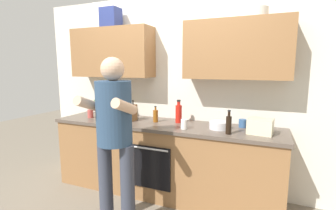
{
  "coord_description": "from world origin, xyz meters",
  "views": [
    {
      "loc": [
        1.18,
        -2.68,
        1.59
      ],
      "look_at": [
        0.11,
        -0.1,
        1.15
      ],
      "focal_mm": 26.2,
      "sensor_mm": 36.0,
      "label": 1
    }
  ],
  "objects_px": {
    "bottle_soy": "(229,124)",
    "cup_ceramic": "(90,114)",
    "bottle_syrup": "(156,116)",
    "mixing_bowl": "(219,125)",
    "person_standing": "(114,130)",
    "bottle_oil": "(128,110)",
    "knife_block": "(131,113)",
    "cup_coffee": "(184,124)",
    "potted_herb": "(101,105)",
    "bottle_hotsauce": "(179,113)",
    "cup_tea": "(243,123)",
    "bottle_vinegar": "(115,109)",
    "grocery_bag_rice": "(260,126)"
  },
  "relations": [
    {
      "from": "bottle_soy",
      "to": "cup_ceramic",
      "type": "relative_size",
      "value": 2.3
    },
    {
      "from": "bottle_syrup",
      "to": "mixing_bowl",
      "type": "xyz_separation_m",
      "value": [
        0.8,
        -0.04,
        -0.04
      ]
    },
    {
      "from": "person_standing",
      "to": "mixing_bowl",
      "type": "distance_m",
      "value": 1.15
    },
    {
      "from": "bottle_oil",
      "to": "knife_block",
      "type": "height_order",
      "value": "knife_block"
    },
    {
      "from": "person_standing",
      "to": "cup_coffee",
      "type": "height_order",
      "value": "person_standing"
    },
    {
      "from": "person_standing",
      "to": "potted_herb",
      "type": "relative_size",
      "value": 6.12
    },
    {
      "from": "bottle_hotsauce",
      "to": "bottle_syrup",
      "type": "xyz_separation_m",
      "value": [
        -0.28,
        -0.08,
        -0.04
      ]
    },
    {
      "from": "person_standing",
      "to": "cup_ceramic",
      "type": "relative_size",
      "value": 15.37
    },
    {
      "from": "cup_tea",
      "to": "mixing_bowl",
      "type": "bearing_deg",
      "value": -143.14
    },
    {
      "from": "bottle_vinegar",
      "to": "cup_tea",
      "type": "distance_m",
      "value": 1.64
    },
    {
      "from": "bottle_hotsauce",
      "to": "person_standing",
      "type": "bearing_deg",
      "value": -110.81
    },
    {
      "from": "cup_coffee",
      "to": "cup_tea",
      "type": "height_order",
      "value": "cup_coffee"
    },
    {
      "from": "cup_tea",
      "to": "knife_block",
      "type": "distance_m",
      "value": 1.37
    },
    {
      "from": "bottle_hotsauce",
      "to": "cup_tea",
      "type": "distance_m",
      "value": 0.77
    },
    {
      "from": "person_standing",
      "to": "cup_coffee",
      "type": "distance_m",
      "value": 0.79
    },
    {
      "from": "bottle_vinegar",
      "to": "cup_ceramic",
      "type": "relative_size",
      "value": 2.78
    },
    {
      "from": "bottle_oil",
      "to": "grocery_bag_rice",
      "type": "distance_m",
      "value": 1.76
    },
    {
      "from": "mixing_bowl",
      "to": "knife_block",
      "type": "bearing_deg",
      "value": -179.64
    },
    {
      "from": "person_standing",
      "to": "bottle_syrup",
      "type": "relative_size",
      "value": 8.28
    },
    {
      "from": "cup_coffee",
      "to": "grocery_bag_rice",
      "type": "height_order",
      "value": "grocery_bag_rice"
    },
    {
      "from": "bottle_oil",
      "to": "mixing_bowl",
      "type": "xyz_separation_m",
      "value": [
        1.31,
        -0.2,
        -0.05
      ]
    },
    {
      "from": "person_standing",
      "to": "bottle_hotsauce",
      "type": "height_order",
      "value": "person_standing"
    },
    {
      "from": "bottle_vinegar",
      "to": "mixing_bowl",
      "type": "height_order",
      "value": "bottle_vinegar"
    },
    {
      "from": "bottle_vinegar",
      "to": "cup_coffee",
      "type": "bearing_deg",
      "value": -8.95
    },
    {
      "from": "bottle_hotsauce",
      "to": "bottle_syrup",
      "type": "bearing_deg",
      "value": -164.42
    },
    {
      "from": "bottle_soy",
      "to": "grocery_bag_rice",
      "type": "height_order",
      "value": "bottle_soy"
    },
    {
      "from": "bottle_hotsauce",
      "to": "cup_ceramic",
      "type": "height_order",
      "value": "bottle_hotsauce"
    },
    {
      "from": "cup_ceramic",
      "to": "bottle_hotsauce",
      "type": "bearing_deg",
      "value": 8.17
    },
    {
      "from": "cup_coffee",
      "to": "bottle_oil",
      "type": "bearing_deg",
      "value": 159.6
    },
    {
      "from": "cup_tea",
      "to": "bottle_vinegar",
      "type": "bearing_deg",
      "value": -174.16
    },
    {
      "from": "person_standing",
      "to": "bottle_vinegar",
      "type": "height_order",
      "value": "person_standing"
    },
    {
      "from": "bottle_hotsauce",
      "to": "grocery_bag_rice",
      "type": "relative_size",
      "value": 1.17
    },
    {
      "from": "bottle_vinegar",
      "to": "cup_tea",
      "type": "height_order",
      "value": "bottle_vinegar"
    },
    {
      "from": "mixing_bowl",
      "to": "knife_block",
      "type": "relative_size",
      "value": 0.83
    },
    {
      "from": "bottle_vinegar",
      "to": "bottle_oil",
      "type": "xyz_separation_m",
      "value": [
        0.08,
        0.19,
        -0.03
      ]
    },
    {
      "from": "bottle_vinegar",
      "to": "cup_coffee",
      "type": "xyz_separation_m",
      "value": [
        1.03,
        -0.16,
        -0.07
      ]
    },
    {
      "from": "bottle_vinegar",
      "to": "bottle_hotsauce",
      "type": "bearing_deg",
      "value": 6.89
    },
    {
      "from": "potted_herb",
      "to": "knife_block",
      "type": "bearing_deg",
      "value": -11.84
    },
    {
      "from": "bottle_hotsauce",
      "to": "knife_block",
      "type": "height_order",
      "value": "bottle_hotsauce"
    },
    {
      "from": "bottle_vinegar",
      "to": "potted_herb",
      "type": "xyz_separation_m",
      "value": [
        -0.31,
        0.1,
        0.03
      ]
    },
    {
      "from": "cup_coffee",
      "to": "mixing_bowl",
      "type": "distance_m",
      "value": 0.39
    },
    {
      "from": "bottle_syrup",
      "to": "cup_ceramic",
      "type": "relative_size",
      "value": 1.86
    },
    {
      "from": "bottle_syrup",
      "to": "cup_ceramic",
      "type": "bearing_deg",
      "value": -174.1
    },
    {
      "from": "bottle_oil",
      "to": "knife_block",
      "type": "relative_size",
      "value": 0.93
    },
    {
      "from": "bottle_vinegar",
      "to": "bottle_soy",
      "type": "bearing_deg",
      "value": -7.09
    },
    {
      "from": "cup_coffee",
      "to": "bottle_vinegar",
      "type": "bearing_deg",
      "value": 171.05
    },
    {
      "from": "bottle_hotsauce",
      "to": "knife_block",
      "type": "xyz_separation_m",
      "value": [
        -0.6,
        -0.12,
        -0.02
      ]
    },
    {
      "from": "bottle_vinegar",
      "to": "cup_tea",
      "type": "xyz_separation_m",
      "value": [
        1.63,
        0.17,
        -0.08
      ]
    },
    {
      "from": "cup_tea",
      "to": "bottle_soy",
      "type": "bearing_deg",
      "value": -106.52
    },
    {
      "from": "bottle_hotsauce",
      "to": "cup_ceramic",
      "type": "xyz_separation_m",
      "value": [
        -1.22,
        -0.17,
        -0.07
      ]
    }
  ]
}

